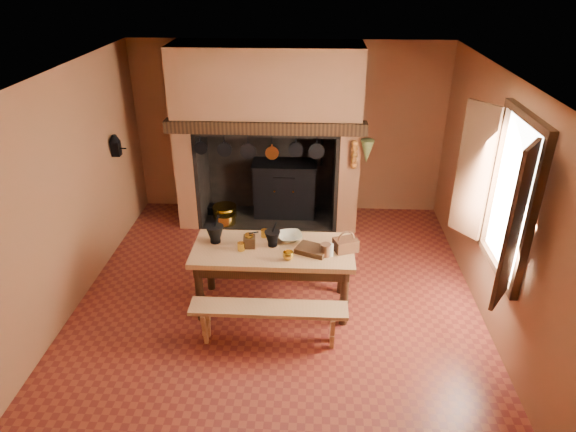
# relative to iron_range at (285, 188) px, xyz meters

# --- Properties ---
(floor) EXTENTS (5.50, 5.50, 0.00)m
(floor) POSITION_rel_iron_range_xyz_m (0.04, -2.45, -0.48)
(floor) COLOR maroon
(floor) RESTS_ON ground
(ceiling) EXTENTS (5.50, 5.50, 0.00)m
(ceiling) POSITION_rel_iron_range_xyz_m (0.04, -2.45, 2.32)
(ceiling) COLOR silver
(ceiling) RESTS_ON back_wall
(back_wall) EXTENTS (5.00, 0.02, 2.80)m
(back_wall) POSITION_rel_iron_range_xyz_m (0.04, 0.30, 0.92)
(back_wall) COLOR brown
(back_wall) RESTS_ON floor
(wall_left) EXTENTS (0.02, 5.50, 2.80)m
(wall_left) POSITION_rel_iron_range_xyz_m (-2.46, -2.45, 0.92)
(wall_left) COLOR brown
(wall_left) RESTS_ON floor
(wall_right) EXTENTS (0.02, 5.50, 2.80)m
(wall_right) POSITION_rel_iron_range_xyz_m (2.54, -2.45, 0.92)
(wall_right) COLOR brown
(wall_right) RESTS_ON floor
(wall_front) EXTENTS (5.00, 0.02, 2.80)m
(wall_front) POSITION_rel_iron_range_xyz_m (0.04, -5.20, 0.92)
(wall_front) COLOR brown
(wall_front) RESTS_ON floor
(chimney_breast) EXTENTS (2.95, 0.96, 2.80)m
(chimney_breast) POSITION_rel_iron_range_xyz_m (-0.26, -0.14, 1.33)
(chimney_breast) COLOR brown
(chimney_breast) RESTS_ON floor
(iron_range) EXTENTS (1.12, 0.55, 1.60)m
(iron_range) POSITION_rel_iron_range_xyz_m (0.00, 0.00, 0.00)
(iron_range) COLOR black
(iron_range) RESTS_ON floor
(hearth_pans) EXTENTS (0.51, 0.62, 0.20)m
(hearth_pans) POSITION_rel_iron_range_xyz_m (-1.01, -0.23, -0.39)
(hearth_pans) COLOR gold
(hearth_pans) RESTS_ON floor
(hanging_pans) EXTENTS (1.92, 0.29, 0.27)m
(hanging_pans) POSITION_rel_iron_range_xyz_m (-0.30, -0.64, 0.88)
(hanging_pans) COLOR black
(hanging_pans) RESTS_ON chimney_breast
(onion_string) EXTENTS (0.12, 0.10, 0.46)m
(onion_string) POSITION_rel_iron_range_xyz_m (1.04, -0.66, 0.85)
(onion_string) COLOR #B56521
(onion_string) RESTS_ON chimney_breast
(herb_bunch) EXTENTS (0.20, 0.20, 0.35)m
(herb_bunch) POSITION_rel_iron_range_xyz_m (1.22, -0.66, 0.90)
(herb_bunch) COLOR #545D2C
(herb_bunch) RESTS_ON chimney_breast
(window) EXTENTS (0.39, 1.75, 1.76)m
(window) POSITION_rel_iron_range_xyz_m (2.39, -2.85, 1.22)
(window) COLOR white
(window) RESTS_ON wall_right
(wall_coffee_mill) EXTENTS (0.23, 0.16, 0.31)m
(wall_coffee_mill) POSITION_rel_iron_range_xyz_m (-2.38, -0.90, 1.03)
(wall_coffee_mill) COLOR black
(wall_coffee_mill) RESTS_ON wall_left
(work_table) EXTENTS (1.91, 0.85, 0.83)m
(work_table) POSITION_rel_iron_range_xyz_m (-0.00, -2.53, 0.21)
(work_table) COLOR tan
(work_table) RESTS_ON floor
(bench_front) EXTENTS (1.74, 0.30, 0.49)m
(bench_front) POSITION_rel_iron_range_xyz_m (-0.00, -3.22, -0.12)
(bench_front) COLOR tan
(bench_front) RESTS_ON floor
(bench_back) EXTENTS (1.52, 0.27, 0.43)m
(bench_back) POSITION_rel_iron_range_xyz_m (-0.00, -1.81, -0.16)
(bench_back) COLOR tan
(bench_back) RESTS_ON floor
(mortar_large) EXTENTS (0.21, 0.21, 0.36)m
(mortar_large) POSITION_rel_iron_range_xyz_m (-0.71, -2.42, 0.46)
(mortar_large) COLOR black
(mortar_large) RESTS_ON work_table
(mortar_small) EXTENTS (0.19, 0.19, 0.32)m
(mortar_small) POSITION_rel_iron_range_xyz_m (-0.01, -2.47, 0.45)
(mortar_small) COLOR black
(mortar_small) RESTS_ON work_table
(coffee_grinder) EXTENTS (0.19, 0.14, 0.21)m
(coffee_grinder) POSITION_rel_iron_range_xyz_m (-0.28, -2.51, 0.42)
(coffee_grinder) COLOR #321810
(coffee_grinder) RESTS_ON work_table
(brass_mug_a) EXTENTS (0.11, 0.11, 0.10)m
(brass_mug_a) POSITION_rel_iron_range_xyz_m (-0.37, -2.59, 0.39)
(brass_mug_a) COLOR gold
(brass_mug_a) RESTS_ON work_table
(brass_mug_b) EXTENTS (0.09, 0.09, 0.10)m
(brass_mug_b) POSITION_rel_iron_range_xyz_m (-0.13, -2.26, 0.39)
(brass_mug_b) COLOR gold
(brass_mug_b) RESTS_ON work_table
(mixing_bowl) EXTENTS (0.37, 0.37, 0.07)m
(mixing_bowl) POSITION_rel_iron_range_xyz_m (0.19, -2.32, 0.38)
(mixing_bowl) COLOR #BCB591
(mixing_bowl) RESTS_ON work_table
(stoneware_crock) EXTENTS (0.15, 0.15, 0.15)m
(stoneware_crock) POSITION_rel_iron_range_xyz_m (0.62, -2.66, 0.42)
(stoneware_crock) COLOR brown
(stoneware_crock) RESTS_ON work_table
(glass_jar) EXTENTS (0.10, 0.10, 0.15)m
(glass_jar) POSITION_rel_iron_range_xyz_m (0.66, -2.66, 0.42)
(glass_jar) COLOR beige
(glass_jar) RESTS_ON work_table
(wicker_basket) EXTENTS (0.32, 0.27, 0.26)m
(wicker_basket) POSITION_rel_iron_range_xyz_m (0.85, -2.53, 0.42)
(wicker_basket) COLOR #4A2A16
(wicker_basket) RESTS_ON work_table
(wooden_tray) EXTENTS (0.42, 0.37, 0.06)m
(wooden_tray) POSITION_rel_iron_range_xyz_m (0.46, -2.59, 0.37)
(wooden_tray) COLOR #321810
(wooden_tray) RESTS_ON work_table
(brass_cup) EXTENTS (0.15, 0.15, 0.10)m
(brass_cup) POSITION_rel_iron_range_xyz_m (0.19, -2.77, 0.39)
(brass_cup) COLOR gold
(brass_cup) RESTS_ON work_table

